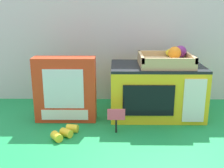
# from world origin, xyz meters

# --- Properties ---
(ground_plane) EXTENTS (1.70, 1.70, 0.00)m
(ground_plane) POSITION_xyz_m (0.00, 0.00, 0.00)
(ground_plane) COLOR #198C47
(ground_plane) RESTS_ON ground
(display_back_panel) EXTENTS (1.61, 0.03, 0.67)m
(display_back_panel) POSITION_xyz_m (0.00, 0.26, 0.34)
(display_back_panel) COLOR silver
(display_back_panel) RESTS_ON ground
(toy_microwave) EXTENTS (0.41, 0.26, 0.23)m
(toy_microwave) POSITION_xyz_m (0.12, 0.04, 0.12)
(toy_microwave) COLOR yellow
(toy_microwave) RESTS_ON ground
(food_groups_crate) EXTENTS (0.23, 0.21, 0.08)m
(food_groups_crate) POSITION_xyz_m (0.17, 0.03, 0.26)
(food_groups_crate) COLOR tan
(food_groups_crate) RESTS_ON toy_microwave
(cookie_set_box) EXTENTS (0.26, 0.08, 0.28)m
(cookie_set_box) POSITION_xyz_m (-0.28, -0.04, 0.14)
(cookie_set_box) COLOR red
(cookie_set_box) RESTS_ON ground
(price_sign) EXTENTS (0.07, 0.01, 0.10)m
(price_sign) POSITION_xyz_m (-0.06, -0.16, 0.07)
(price_sign) COLOR black
(price_sign) RESTS_ON ground
(loose_toy_banana) EXTENTS (0.10, 0.12, 0.03)m
(loose_toy_banana) POSITION_xyz_m (-0.26, -0.20, 0.02)
(loose_toy_banana) COLOR yellow
(loose_toy_banana) RESTS_ON ground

